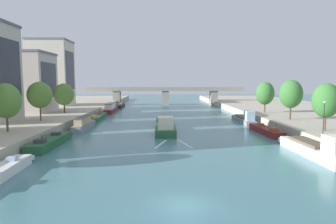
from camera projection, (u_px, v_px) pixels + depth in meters
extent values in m
plane|color=#42757F|center=(184.00, 206.00, 21.98)|extent=(400.00, 400.00, 0.00)
cube|color=#B2A893|center=(23.00, 114.00, 75.72)|extent=(36.00, 170.00, 1.82)
cube|color=#B2A893|center=(309.00, 114.00, 77.45)|extent=(36.00, 170.00, 1.82)
cube|color=#235633|center=(165.00, 126.00, 57.69)|extent=(3.66, 19.27, 1.15)
cube|color=#235633|center=(164.00, 119.00, 67.60)|extent=(3.41, 1.25, 0.94)
cube|color=#235633|center=(165.00, 123.00, 57.63)|extent=(3.73, 19.27, 0.06)
cube|color=beige|center=(166.00, 123.00, 51.01)|extent=(2.71, 3.86, 2.01)
cube|color=black|center=(165.00, 120.00, 52.90)|extent=(2.15, 0.04, 0.56)
cube|color=brown|center=(165.00, 121.00, 59.52)|extent=(2.83, 10.02, 0.36)
cylinder|color=#232328|center=(169.00, 125.00, 51.84)|extent=(0.07, 0.07, 1.10)
cube|color=silver|center=(185.00, 144.00, 43.96)|extent=(2.02, 5.86, 0.03)
cube|color=silver|center=(161.00, 144.00, 43.87)|extent=(1.98, 5.87, 0.03)
cube|color=silver|center=(2.00, 172.00, 28.69)|extent=(2.21, 9.73, 0.99)
cube|color=silver|center=(25.00, 157.00, 33.83)|extent=(1.81, 1.28, 0.86)
cube|color=silver|center=(2.00, 167.00, 28.64)|extent=(2.25, 9.73, 0.06)
cube|color=#9EBCD6|center=(12.00, 159.00, 30.73)|extent=(0.96, 0.93, 0.40)
cube|color=#235633|center=(50.00, 142.00, 42.29)|extent=(2.67, 11.47, 1.16)
cube|color=#235633|center=(64.00, 134.00, 48.31)|extent=(2.37, 1.28, 0.95)
cube|color=#235633|center=(50.00, 138.00, 42.23)|extent=(2.72, 11.47, 0.06)
cube|color=#38383D|center=(56.00, 134.00, 44.71)|extent=(1.25, 0.92, 0.40)
cube|color=#38383D|center=(40.00, 141.00, 39.02)|extent=(1.38, 1.12, 0.48)
cylinder|color=#232328|center=(42.00, 139.00, 38.76)|extent=(0.07, 0.07, 1.10)
cube|color=gray|center=(84.00, 126.00, 57.73)|extent=(2.02, 10.70, 1.18)
cube|color=gray|center=(91.00, 122.00, 63.38)|extent=(1.78, 1.27, 0.96)
cube|color=gray|center=(84.00, 123.00, 57.67)|extent=(2.05, 10.70, 0.06)
cube|color=tan|center=(83.00, 120.00, 57.07)|extent=(1.62, 6.85, 1.24)
cube|color=#4C4C51|center=(83.00, 117.00, 57.01)|extent=(1.74, 7.06, 0.08)
cylinder|color=#232328|center=(80.00, 122.00, 54.43)|extent=(0.07, 0.07, 1.10)
cube|color=#235633|center=(97.00, 117.00, 72.74)|extent=(2.82, 14.29, 1.03)
cube|color=#235633|center=(102.00, 114.00, 80.16)|extent=(2.45, 1.27, 0.88)
cube|color=#235633|center=(97.00, 115.00, 72.69)|extent=(2.87, 14.29, 0.06)
cube|color=#9E5133|center=(99.00, 113.00, 75.78)|extent=(1.29, 0.92, 0.40)
cube|color=#9E5133|center=(94.00, 116.00, 68.70)|extent=(1.42, 1.13, 0.48)
cylinder|color=#232328|center=(95.00, 115.00, 68.40)|extent=(0.07, 0.07, 1.10)
cube|color=maroon|center=(111.00, 110.00, 90.47)|extent=(2.71, 14.34, 1.15)
cube|color=maroon|center=(114.00, 108.00, 97.91)|extent=(2.35, 1.28, 0.94)
cube|color=maroon|center=(111.00, 108.00, 90.41)|extent=(2.76, 14.34, 0.06)
cube|color=white|center=(110.00, 106.00, 89.62)|extent=(2.18, 9.18, 1.57)
cube|color=#4C4C51|center=(110.00, 103.00, 89.53)|extent=(2.33, 9.46, 0.08)
cylinder|color=#232328|center=(110.00, 108.00, 86.11)|extent=(0.07, 0.07, 1.10)
cube|color=black|center=(119.00, 106.00, 108.31)|extent=(2.88, 13.65, 0.91)
cube|color=black|center=(122.00, 104.00, 115.41)|extent=(2.53, 1.25, 0.82)
cube|color=black|center=(119.00, 105.00, 108.26)|extent=(2.93, 13.65, 0.06)
cube|color=tan|center=(120.00, 103.00, 111.21)|extent=(1.33, 0.92, 0.40)
cube|color=tan|center=(118.00, 105.00, 104.45)|extent=(1.47, 1.13, 0.48)
cylinder|color=#232328|center=(119.00, 104.00, 104.16)|extent=(0.07, 0.07, 1.10)
cube|color=silver|center=(314.00, 151.00, 36.83)|extent=(3.13, 13.30, 1.25)
cube|color=silver|center=(289.00, 139.00, 43.75)|extent=(2.70, 1.32, 0.99)
cube|color=silver|center=(314.00, 146.00, 36.77)|extent=(3.18, 13.30, 0.06)
cube|color=black|center=(330.00, 140.00, 33.48)|extent=(1.69, 0.07, 0.58)
cube|color=brown|center=(309.00, 142.00, 38.06)|extent=(2.36, 6.93, 0.36)
cube|color=maroon|center=(266.00, 131.00, 52.71)|extent=(2.53, 11.60, 1.05)
cube|color=maroon|center=(254.00, 125.00, 58.78)|extent=(2.07, 1.29, 0.89)
cube|color=maroon|center=(266.00, 128.00, 52.66)|extent=(2.58, 11.60, 0.06)
cube|color=#9E5133|center=(261.00, 124.00, 55.15)|extent=(1.10, 0.94, 0.40)
cube|color=#9E5133|center=(273.00, 129.00, 49.42)|extent=(1.21, 1.14, 0.48)
cylinder|color=#232328|center=(276.00, 127.00, 49.18)|extent=(0.07, 0.07, 1.10)
cube|color=gray|center=(243.00, 120.00, 67.70)|extent=(2.34, 13.11, 0.94)
cube|color=gray|center=(236.00, 116.00, 74.55)|extent=(2.16, 1.22, 0.83)
cube|color=gray|center=(244.00, 118.00, 67.65)|extent=(2.39, 13.11, 0.06)
cube|color=#9EBCD6|center=(249.00, 116.00, 63.11)|extent=(1.72, 2.63, 2.05)
cube|color=black|center=(248.00, 114.00, 64.39)|extent=(1.36, 0.04, 0.57)
cube|color=brown|center=(242.00, 117.00, 68.93)|extent=(1.81, 6.82, 0.36)
cylinder|color=#232328|center=(250.00, 118.00, 63.69)|extent=(0.07, 0.07, 1.10)
cylinder|color=brown|center=(7.00, 121.00, 44.04)|extent=(0.31, 0.31, 3.19)
ellipsoid|color=#568438|center=(6.00, 101.00, 43.73)|extent=(4.29, 4.29, 5.26)
cylinder|color=brown|center=(40.00, 111.00, 56.50)|extent=(0.28, 0.28, 3.58)
ellipsoid|color=#568438|center=(40.00, 95.00, 56.18)|extent=(4.63, 4.63, 5.06)
cylinder|color=brown|center=(64.00, 106.00, 71.46)|extent=(0.38, 0.38, 3.01)
ellipsoid|color=#568438|center=(64.00, 94.00, 71.16)|extent=(4.75, 4.75, 5.29)
cylinder|color=brown|center=(325.00, 120.00, 44.84)|extent=(0.28, 0.28, 3.21)
ellipsoid|color=#387533|center=(326.00, 100.00, 44.53)|extent=(4.12, 4.12, 5.25)
cylinder|color=brown|center=(290.00, 111.00, 58.29)|extent=(0.37, 0.37, 3.55)
ellipsoid|color=#387533|center=(291.00, 94.00, 57.95)|extent=(4.47, 4.47, 5.57)
cylinder|color=brown|center=(265.00, 106.00, 71.65)|extent=(0.35, 0.35, 3.19)
ellipsoid|color=#387533|center=(265.00, 93.00, 71.33)|extent=(4.36, 4.36, 5.55)
cylinder|color=black|center=(324.00, 120.00, 40.51)|extent=(0.11, 0.11, 4.53)
sphere|color=#EAE5C6|center=(325.00, 102.00, 40.26)|extent=(0.28, 0.28, 0.28)
cylinder|color=black|center=(323.00, 135.00, 40.73)|extent=(0.22, 0.22, 0.20)
cube|color=#232833|center=(10.00, 69.00, 54.36)|extent=(0.04, 7.81, 10.80)
cube|color=#BCB2A8|center=(21.00, 83.00, 73.13)|extent=(14.11, 12.16, 14.38)
cube|color=slate|center=(19.00, 53.00, 72.38)|extent=(14.53, 12.53, 0.50)
cube|color=#232833|center=(49.00, 80.00, 73.22)|extent=(0.04, 9.73, 8.63)
cube|color=beige|center=(51.00, 74.00, 93.37)|extent=(11.99, 10.73, 20.15)
cube|color=slate|center=(50.00, 41.00, 92.32)|extent=(12.35, 11.05, 0.50)
cube|color=#232833|center=(70.00, 71.00, 93.41)|extent=(0.04, 8.59, 12.09)
cube|color=gray|center=(165.00, 90.00, 117.65)|extent=(62.98, 4.40, 0.60)
cube|color=gray|center=(166.00, 88.00, 115.58)|extent=(62.98, 0.30, 0.90)
cube|color=gray|center=(165.00, 88.00, 119.56)|extent=(62.98, 0.30, 0.90)
cube|color=gray|center=(117.00, 98.00, 117.52)|extent=(2.80, 3.60, 5.74)
cube|color=gray|center=(165.00, 98.00, 117.97)|extent=(2.80, 3.60, 5.74)
cube|color=gray|center=(214.00, 98.00, 118.42)|extent=(2.80, 3.60, 5.74)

